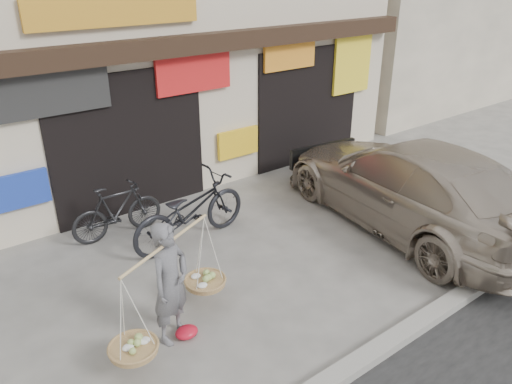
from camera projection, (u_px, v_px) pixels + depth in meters
ground at (241, 295)px, 7.28m from camera, size 70.00×70.00×0.00m
kerb at (341, 374)px, 5.81m from camera, size 70.00×0.25×0.12m
shophouse_block at (60, 13)px, 10.46m from camera, size 14.00×6.32×7.00m
street_vendor at (171, 287)px, 6.18m from camera, size 1.92×1.19×1.65m
bike_1 at (117, 211)px, 8.68m from camera, size 1.64×0.49×0.98m
bike_2 at (190, 211)px, 8.46m from camera, size 2.33×1.02×1.18m
suv at (410, 184)px, 8.96m from camera, size 2.93×5.70×1.58m
red_bag at (187, 332)px, 6.45m from camera, size 0.31×0.25×0.14m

